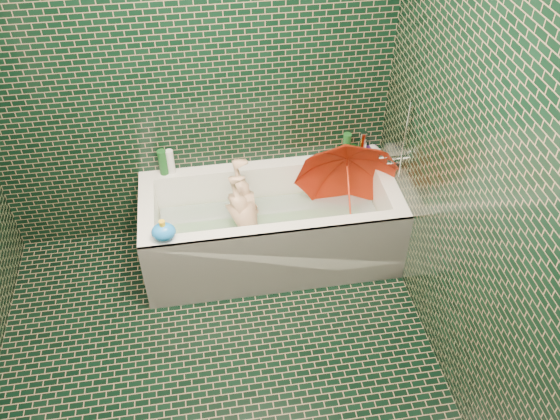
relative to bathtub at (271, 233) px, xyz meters
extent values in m
plane|color=black|center=(-0.45, -1.01, -0.21)|extent=(2.80, 2.80, 0.00)
plane|color=black|center=(-0.45, 0.39, 1.04)|extent=(2.80, 0.00, 2.80)
plane|color=black|center=(0.85, -1.01, 1.04)|extent=(0.00, 2.80, 2.80)
cube|color=white|center=(0.00, 0.02, -0.14)|extent=(1.70, 0.75, 0.15)
cube|color=white|center=(0.00, 0.34, 0.14)|extent=(1.70, 0.10, 0.40)
cube|color=white|center=(0.00, -0.31, 0.14)|extent=(1.70, 0.10, 0.40)
cube|color=white|center=(0.80, 0.02, 0.14)|extent=(0.10, 0.55, 0.40)
cube|color=white|center=(-0.80, 0.02, 0.14)|extent=(0.10, 0.55, 0.40)
cube|color=white|center=(0.00, -0.35, 0.06)|extent=(1.70, 0.02, 0.55)
cube|color=green|center=(0.00, 0.02, -0.06)|extent=(1.35, 0.47, 0.01)
cube|color=silver|center=(0.00, 0.02, 0.09)|extent=(1.48, 0.53, 0.00)
cylinder|color=silver|center=(0.83, 0.02, 0.52)|extent=(0.14, 0.05, 0.05)
cylinder|color=silver|center=(0.75, 0.08, 0.52)|extent=(0.05, 0.04, 0.04)
cylinder|color=silver|center=(0.82, -0.08, 0.74)|extent=(0.01, 0.01, 0.55)
imported|color=tan|center=(-0.15, 0.01, 0.10)|extent=(1.01, 0.61, 0.33)
imported|color=red|center=(0.52, -0.03, 0.32)|extent=(0.99, 0.94, 1.02)
imported|color=white|center=(0.80, 0.32, 0.34)|extent=(0.11, 0.11, 0.24)
imported|color=#3F1D6D|center=(0.77, 0.35, 0.34)|extent=(0.09, 0.09, 0.17)
imported|color=#164E1C|center=(0.62, 0.35, 0.34)|extent=(0.17, 0.17, 0.18)
cylinder|color=#164E1C|center=(0.57, 0.31, 0.44)|extent=(0.07, 0.07, 0.21)
cylinder|color=silver|center=(0.70, 0.35, 0.43)|extent=(0.06, 0.06, 0.18)
cylinder|color=#164E1C|center=(-0.68, 0.35, 0.43)|extent=(0.08, 0.08, 0.18)
cylinder|color=white|center=(-0.63, 0.35, 0.43)|extent=(0.05, 0.05, 0.18)
ellipsoid|color=yellow|center=(0.57, 0.32, 0.37)|extent=(0.10, 0.09, 0.06)
sphere|color=yellow|center=(0.60, 0.31, 0.41)|extent=(0.04, 0.04, 0.04)
cone|color=orange|center=(0.62, 0.30, 0.40)|extent=(0.02, 0.02, 0.02)
ellipsoid|color=#1B84FB|center=(-0.69, -0.29, 0.40)|extent=(0.16, 0.14, 0.11)
cylinder|color=yellow|center=(-0.69, -0.29, 0.47)|extent=(0.04, 0.04, 0.04)
camera|label=1|loc=(-0.41, -2.90, 2.83)|focal=38.00mm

